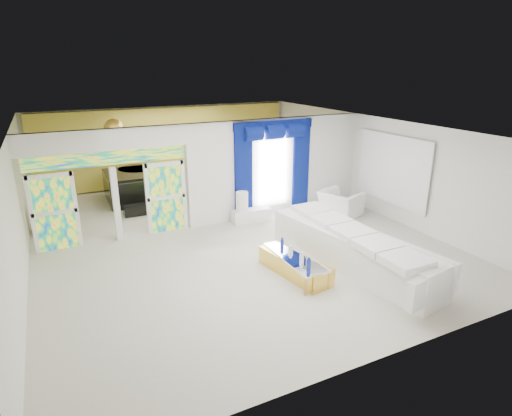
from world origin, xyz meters
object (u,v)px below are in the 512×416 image
white_sofa (352,251)px  console_table (251,215)px  armchair (341,203)px  grand_piano (129,187)px  coffee_table (295,265)px

white_sofa → console_table: white_sofa is taller
armchair → grand_piano: 7.20m
coffee_table → console_table: 3.52m
console_table → grand_piano: 4.74m
coffee_table → console_table: bearing=80.7°
coffee_table → console_table: (0.57, 3.47, -0.02)m
grand_piano → armchair: bearing=-37.6°
console_table → armchair: bearing=-14.4°
coffee_table → grand_piano: (-2.32, 7.21, 0.29)m
white_sofa → grand_piano: size_ratio=2.30×
white_sofa → console_table: 3.86m
white_sofa → console_table: size_ratio=3.87×
white_sofa → coffee_table: bearing=157.9°
console_table → coffee_table: bearing=-99.3°
white_sofa → coffee_table: (-1.35, 0.30, -0.22)m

